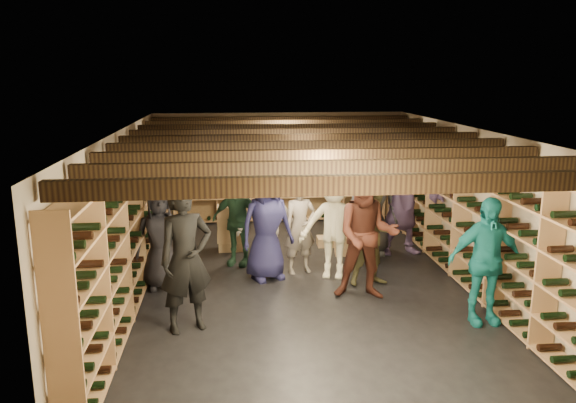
% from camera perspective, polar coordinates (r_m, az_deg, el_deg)
% --- Properties ---
extents(ground, '(8.00, 8.00, 0.00)m').
position_cam_1_polar(ground, '(9.03, 1.45, -8.12)').
color(ground, black).
rests_on(ground, ground).
extents(walls, '(5.52, 8.02, 2.40)m').
position_cam_1_polar(walls, '(8.67, 1.49, -0.70)').
color(walls, tan).
rests_on(walls, ground).
extents(ceiling, '(5.50, 8.00, 0.01)m').
position_cam_1_polar(ceiling, '(8.47, 1.54, 7.22)').
color(ceiling, beige).
rests_on(ceiling, walls).
extents(ceiling_joists, '(5.40, 7.12, 0.18)m').
position_cam_1_polar(ceiling_joists, '(8.49, 1.54, 6.28)').
color(ceiling_joists, black).
rests_on(ceiling_joists, ground).
extents(wine_rack_left, '(0.32, 7.50, 2.15)m').
position_cam_1_polar(wine_rack_left, '(8.76, -15.43, -1.87)').
color(wine_rack_left, '#A87751').
rests_on(wine_rack_left, ground).
extents(wine_rack_right, '(0.32, 7.50, 2.15)m').
position_cam_1_polar(wine_rack_right, '(9.38, 17.26, -1.03)').
color(wine_rack_right, '#A87751').
rests_on(wine_rack_right, ground).
extents(wine_rack_back, '(4.70, 0.30, 2.15)m').
position_cam_1_polar(wine_rack_back, '(12.43, -0.77, 2.87)').
color(wine_rack_back, '#A87751').
rests_on(wine_rack_back, ground).
extents(crate_stack_left, '(0.51, 0.34, 0.85)m').
position_cam_1_polar(crate_stack_left, '(10.52, -5.86, -2.68)').
color(crate_stack_left, tan).
rests_on(crate_stack_left, ground).
extents(crate_stack_right, '(0.54, 0.40, 0.68)m').
position_cam_1_polar(crate_stack_right, '(10.30, 6.12, -3.52)').
color(crate_stack_right, tan).
rests_on(crate_stack_right, ground).
extents(crate_loose, '(0.51, 0.34, 0.17)m').
position_cam_1_polar(crate_loose, '(10.84, 4.31, -4.05)').
color(crate_loose, tan).
rests_on(crate_loose, ground).
extents(person_0, '(0.84, 0.62, 1.58)m').
position_cam_1_polar(person_0, '(8.76, -12.82, -3.64)').
color(person_0, black).
rests_on(person_0, ground).
extents(person_1, '(0.82, 0.70, 1.90)m').
position_cam_1_polar(person_1, '(7.22, -10.34, -5.78)').
color(person_1, black).
rests_on(person_1, ground).
extents(person_2, '(0.84, 0.70, 1.56)m').
position_cam_1_polar(person_2, '(8.76, 8.81, -3.54)').
color(person_2, brown).
rests_on(person_2, ground).
extents(person_3, '(1.27, 0.96, 1.74)m').
position_cam_1_polar(person_3, '(8.98, 4.69, -2.43)').
color(person_3, beige).
rests_on(person_3, ground).
extents(person_4, '(1.01, 0.43, 1.71)m').
position_cam_1_polar(person_4, '(7.78, 19.39, -5.71)').
color(person_4, '#187F83').
rests_on(person_4, ground).
extents(person_6, '(1.02, 0.85, 1.78)m').
position_cam_1_polar(person_6, '(8.91, -2.19, -2.38)').
color(person_6, '#1E1D48').
rests_on(person_6, ground).
extents(person_7, '(0.64, 0.52, 1.54)m').
position_cam_1_polar(person_7, '(9.21, 1.25, -2.66)').
color(person_7, gray).
rests_on(person_7, ground).
extents(person_8, '(1.05, 0.89, 1.91)m').
position_cam_1_polar(person_8, '(8.20, 8.02, -3.39)').
color(person_8, '#421E16').
rests_on(person_8, ground).
extents(person_9, '(1.20, 0.84, 1.69)m').
position_cam_1_polar(person_9, '(9.45, -2.01, -1.78)').
color(person_9, '#B3ADA2').
rests_on(person_9, ground).
extents(person_10, '(0.98, 0.70, 1.55)m').
position_cam_1_polar(person_10, '(9.62, -5.19, -2.01)').
color(person_10, '#21452F').
rests_on(person_10, ground).
extents(person_11, '(1.80, 0.64, 1.91)m').
position_cam_1_polar(person_11, '(10.39, 11.50, -0.06)').
color(person_11, slate).
rests_on(person_11, ground).
extents(person_12, '(0.94, 0.65, 1.84)m').
position_cam_1_polar(person_12, '(10.25, 8.56, -0.32)').
color(person_12, '#36383C').
rests_on(person_12, ground).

